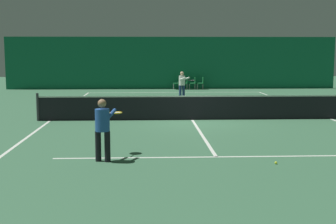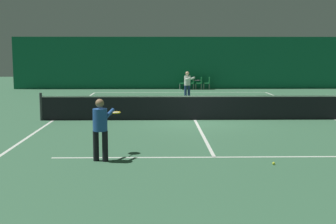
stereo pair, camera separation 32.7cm
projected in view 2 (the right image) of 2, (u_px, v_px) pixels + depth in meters
ground_plane at (195, 120)px, 18.21m from camera, size 60.00×60.00×0.00m
backdrop_curtain at (179, 63)px, 32.61m from camera, size 23.00×0.12×3.61m
court_line_baseline_far at (180, 92)px, 30.01m from camera, size 11.00×0.10×0.00m
court_line_service_far at (185, 102)px, 24.56m from camera, size 8.25×0.10×0.00m
court_line_service_near at (214, 157)px, 11.87m from camera, size 8.25×0.10×0.00m
court_line_sideline_left at (53, 120)px, 18.10m from camera, size 0.10×23.80×0.00m
court_line_sideline_right at (335, 119)px, 18.33m from camera, size 0.10×23.80×0.00m
court_line_centre at (195, 120)px, 18.21m from camera, size 0.10×12.80×0.00m
tennis_net at (195, 107)px, 18.15m from camera, size 12.00×0.10×1.07m
player_near at (101, 125)px, 11.39m from camera, size 0.69×1.33×1.53m
player_far at (188, 83)px, 26.11m from camera, size 0.98×1.26×1.51m
courtside_chair_0 at (184, 82)px, 32.24m from camera, size 0.44×0.44×0.84m
courtside_chair_1 at (192, 82)px, 32.25m from camera, size 0.44×0.44×0.84m
courtside_chair_2 at (200, 82)px, 32.26m from camera, size 0.44×0.44×0.84m
courtside_chair_3 at (208, 82)px, 32.27m from camera, size 0.44×0.44×0.84m
tennis_ball at (274, 163)px, 11.09m from camera, size 0.07×0.07×0.07m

